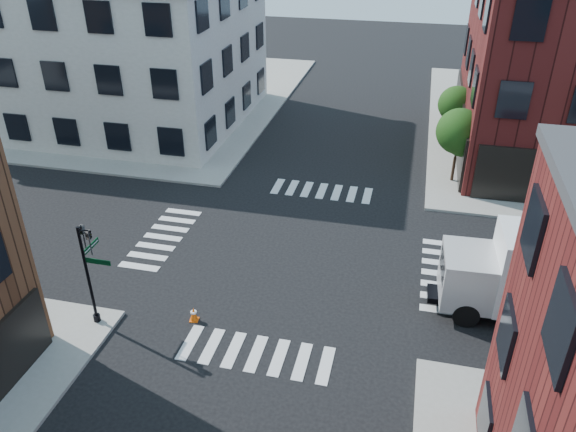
# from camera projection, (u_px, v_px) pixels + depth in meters

# --- Properties ---
(ground) EXTENTS (120.00, 120.00, 0.00)m
(ground) POSITION_uv_depth(u_px,v_px,m) (296.00, 255.00, 27.37)
(ground) COLOR black
(ground) RESTS_ON ground
(sidewalk_nw) EXTENTS (30.00, 30.00, 0.15)m
(sidewalk_nw) POSITION_uv_depth(u_px,v_px,m) (115.00, 94.00, 49.27)
(sidewalk_nw) COLOR gray
(sidewalk_nw) RESTS_ON ground
(building_nw) EXTENTS (22.00, 16.00, 11.00)m
(building_nw) POSITION_uv_depth(u_px,v_px,m) (96.00, 45.00, 41.95)
(building_nw) COLOR beige
(building_nw) RESTS_ON ground
(tree_near) EXTENTS (2.69, 2.69, 4.49)m
(tree_near) POSITION_uv_depth(u_px,v_px,m) (460.00, 134.00, 32.71)
(tree_near) COLOR black
(tree_near) RESTS_ON ground
(tree_far) EXTENTS (2.43, 2.43, 4.07)m
(tree_far) POSITION_uv_depth(u_px,v_px,m) (457.00, 106.00, 37.92)
(tree_far) COLOR black
(tree_far) RESTS_ON ground
(signal_pole) EXTENTS (1.29, 1.24, 4.60)m
(signal_pole) POSITION_uv_depth(u_px,v_px,m) (89.00, 264.00, 21.66)
(signal_pole) COLOR black
(signal_pole) RESTS_ON ground
(box_truck) EXTENTS (8.75, 2.98, 3.91)m
(box_truck) POSITION_uv_depth(u_px,v_px,m) (556.00, 277.00, 22.33)
(box_truck) COLOR silver
(box_truck) RESTS_ON ground
(traffic_cone) EXTENTS (0.40, 0.40, 0.65)m
(traffic_cone) POSITION_uv_depth(u_px,v_px,m) (194.00, 314.00, 23.01)
(traffic_cone) COLOR #F45B0A
(traffic_cone) RESTS_ON ground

